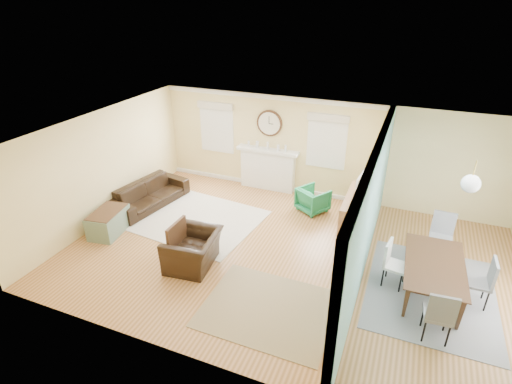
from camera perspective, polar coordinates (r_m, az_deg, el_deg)
floor at (r=8.44m, az=4.32°, el=-9.08°), size 9.00×9.00×0.00m
wall_back at (r=10.42m, az=9.75°, el=5.92°), size 9.00×0.02×2.60m
wall_front at (r=5.45m, az=-5.43°, el=-15.01°), size 9.00×0.02×2.60m
wall_left at (r=9.92m, az=-20.96°, el=3.39°), size 0.02×6.00×2.60m
ceiling at (r=7.25m, az=5.02°, el=7.88°), size 9.00×6.00×0.02m
partition at (r=7.74m, az=16.03°, el=-1.90°), size 0.17×6.00×2.60m
fireplace at (r=10.96m, az=1.68°, el=3.39°), size 1.70×0.30×1.17m
wall_clock at (r=10.61m, az=1.94°, el=9.79°), size 0.70×0.07×0.70m
window_left at (r=11.26m, az=-5.63°, el=9.65°), size 1.05×0.13×1.42m
window_right at (r=10.25m, az=10.12°, el=7.66°), size 1.05×0.13×1.42m
pendant at (r=7.18m, az=28.34°, el=1.06°), size 0.30×0.30×0.55m
rug_cream at (r=9.73m, az=-8.17°, el=-3.97°), size 2.99×2.66×0.01m
rug_jute at (r=7.21m, az=1.77°, el=-16.33°), size 2.23×1.83×0.01m
rug_grey at (r=8.17m, az=23.65°, el=-12.97°), size 2.21×2.76×0.01m
sofa at (r=10.53m, az=-14.95°, el=-0.28°), size 1.19×2.25×0.62m
eames_chair at (r=8.07m, az=-8.96°, el=-8.19°), size 1.07×1.19×0.71m
green_chair at (r=10.02m, az=8.14°, el=-1.08°), size 0.91×0.92×0.61m
trunk at (r=9.63m, az=-20.30°, el=-4.03°), size 0.72×1.03×0.55m
credenza at (r=9.47m, az=14.14°, el=-2.77°), size 0.55×1.63×0.80m
tv at (r=9.14m, az=14.54°, el=1.26°), size 0.26×1.17×0.67m
garden_stool at (r=8.53m, az=13.18°, el=-7.32°), size 0.35×0.35×0.51m
potted_plant at (r=8.29m, az=13.49°, el=-4.77°), size 0.44×0.45×0.38m
dining_table at (r=7.99m, az=24.06°, el=-11.22°), size 1.06×1.83×0.64m
dining_chair_n at (r=8.86m, az=25.00°, el=-5.44°), size 0.46×0.46×0.99m
dining_chair_s at (r=6.97m, az=24.71°, el=-14.96°), size 0.46×0.46×0.96m
dining_chair_w at (r=7.81m, az=19.39°, el=-9.34°), size 0.45×0.45×0.90m
dining_chair_e at (r=7.95m, az=29.28°, el=-10.63°), size 0.42×0.42×0.93m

